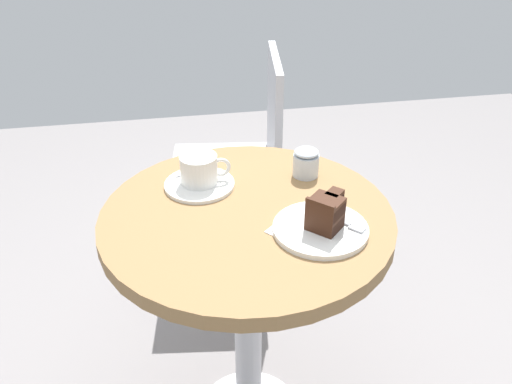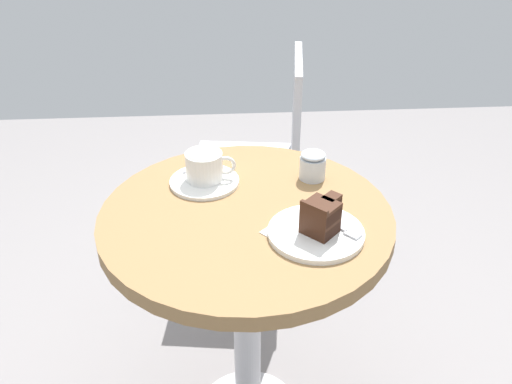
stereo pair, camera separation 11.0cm
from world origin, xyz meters
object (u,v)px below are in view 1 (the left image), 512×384
saucer (200,184)px  cake_slice (326,212)px  coffee_cup (200,169)px  teaspoon (202,171)px  cafe_chair (247,152)px  sugar_pot (306,162)px  napkin (308,227)px  cake_plate (320,229)px  fork (343,222)px

saucer → cake_slice: 0.34m
coffee_cup → teaspoon: (0.01, 0.05, -0.03)m
cafe_chair → saucer: bearing=-12.8°
teaspoon → sugar_pot: (0.25, -0.04, 0.03)m
napkin → cake_plate: bearing=-38.9°
coffee_cup → cake_plate: 0.33m
cafe_chair → fork: bearing=13.1°
cake_slice → sugar_pot: (0.02, 0.24, -0.01)m
fork → napkin: 0.07m
cake_plate → napkin: 0.03m
cake_slice → cafe_chair: cafe_chair is taller
cake_slice → saucer: bearing=136.5°
saucer → coffee_cup: coffee_cup is taller
cake_slice → napkin: size_ratio=0.51×
napkin → cafe_chair: (-0.01, 0.77, -0.21)m
teaspoon → fork: fork is taller
saucer → coffee_cup: (0.00, 0.00, 0.04)m
fork → sugar_pot: bearing=142.3°
sugar_pot → cake_slice: bearing=-94.6°
napkin → cafe_chair: cafe_chair is taller
cake_slice → cake_plate: bearing=171.3°
saucer → sugar_pot: sugar_pot is taller
saucer → napkin: 0.30m
saucer → napkin: (0.21, -0.21, -0.00)m
teaspoon → cafe_chair: 0.58m
coffee_cup → cake_plate: size_ratio=0.60×
coffee_cup → cafe_chair: size_ratio=0.14×
saucer → cake_slice: (0.24, -0.23, 0.04)m
saucer → cafe_chair: cafe_chair is taller
coffee_cup → cafe_chair: 0.64m
teaspoon → cake_slice: 0.37m
cake_plate → cake_slice: 0.04m
fork → sugar_pot: (-0.02, 0.23, 0.02)m
teaspoon → cake_slice: bearing=-64.9°
cake_slice → napkin: cake_slice is taller
cake_plate → sugar_pot: bearing=83.0°
sugar_pot → cake_plate: bearing=-97.0°
cake_plate → cake_slice: cake_slice is taller
cake_slice → cafe_chair: bearing=92.8°
cake_plate → saucer: bearing=135.5°
teaspoon → cake_plate: 0.36m
coffee_cup → fork: (0.28, -0.23, -0.03)m
fork → cake_slice: bearing=-127.0°
cake_slice → cafe_chair: size_ratio=0.11×
cake_plate → cafe_chair: (-0.03, 0.79, -0.21)m
coffee_cup → napkin: size_ratio=0.65×
fork → napkin: bearing=-144.4°
cake_slice → coffee_cup: bearing=135.6°
cake_plate → napkin: (-0.02, 0.02, -0.00)m
fork → sugar_pot: size_ratio=1.46×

